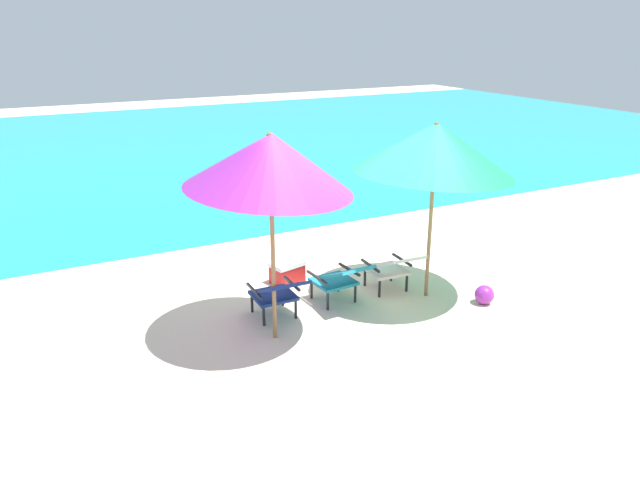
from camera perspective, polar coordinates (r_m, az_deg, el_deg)
ground_plane at (r=11.56m, az=-7.72°, el=1.51°), size 40.00×40.00×0.00m
ocean_band at (r=19.19m, az=-16.25°, el=8.24°), size 40.00×18.00×0.01m
swim_buoy at (r=13.81m, az=-5.87°, el=5.04°), size 1.60×0.18×0.18m
lounge_chair_left at (r=7.66m, az=-3.94°, el=-4.88°), size 0.56×0.89×0.68m
lounge_chair_center at (r=8.06m, az=1.93°, el=-3.53°), size 0.59×0.91×0.68m
lounge_chair_right at (r=8.46m, az=6.84°, el=-2.50°), size 0.58×0.90×0.68m
beach_umbrella_left at (r=6.69m, az=-4.69°, el=7.34°), size 2.63×2.61×2.55m
beach_umbrella_right at (r=7.99m, az=10.78°, el=8.46°), size 2.40×2.37×2.46m
beach_ball at (r=8.50m, az=15.19°, el=-4.98°), size 0.26×0.26×0.26m
cooler_box at (r=8.86m, az=-3.10°, el=-3.01°), size 0.53×0.42×0.32m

